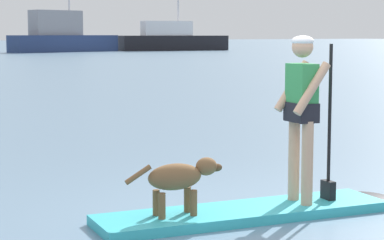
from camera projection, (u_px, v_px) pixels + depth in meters
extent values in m
plane|color=slate|center=(244.00, 218.00, 7.44)|extent=(400.00, 400.00, 0.00)
cube|color=#33B2BF|center=(244.00, 213.00, 7.43)|extent=(3.15, 1.17, 0.10)
ellipsoid|color=black|center=(368.00, 199.00, 8.04)|extent=(0.65, 0.77, 0.10)
cylinder|color=tan|center=(294.00, 159.00, 7.76)|extent=(0.12, 0.12, 0.87)
cylinder|color=tan|center=(307.00, 163.00, 7.52)|extent=(0.12, 0.12, 0.87)
cube|color=black|center=(301.00, 112.00, 7.58)|extent=(0.27, 0.39, 0.20)
cube|color=#338C4C|center=(302.00, 92.00, 7.55)|extent=(0.25, 0.37, 0.58)
sphere|color=tan|center=(302.00, 47.00, 7.50)|extent=(0.22, 0.22, 0.22)
ellipsoid|color=white|center=(303.00, 41.00, 7.49)|extent=(0.23, 0.23, 0.11)
cylinder|color=tan|center=(292.00, 86.00, 7.72)|extent=(0.43, 0.15, 0.54)
cylinder|color=tan|center=(312.00, 89.00, 7.38)|extent=(0.43, 0.15, 0.54)
cylinder|color=black|center=(330.00, 122.00, 7.73)|extent=(0.04, 0.04, 1.65)
cube|color=black|center=(328.00, 190.00, 7.82)|extent=(0.10, 0.19, 0.20)
ellipsoid|color=brown|center=(175.00, 177.00, 7.08)|extent=(0.58, 0.30, 0.26)
ellipsoid|color=brown|center=(206.00, 166.00, 7.21)|extent=(0.24, 0.19, 0.18)
ellipsoid|color=#503923|center=(216.00, 168.00, 7.25)|extent=(0.13, 0.10, 0.08)
cylinder|color=brown|center=(138.00, 175.00, 6.93)|extent=(0.27, 0.09, 0.18)
cylinder|color=brown|center=(187.00, 200.00, 7.25)|extent=(0.07, 0.07, 0.25)
cylinder|color=brown|center=(194.00, 203.00, 7.11)|extent=(0.07, 0.07, 0.25)
cylinder|color=brown|center=(156.00, 203.00, 7.12)|extent=(0.07, 0.07, 0.25)
cylinder|color=brown|center=(162.00, 206.00, 6.98)|extent=(0.07, 0.07, 0.25)
cube|color=navy|center=(64.00, 44.00, 75.78)|extent=(12.19, 4.96, 1.71)
cube|color=gray|center=(56.00, 23.00, 75.06)|extent=(5.64, 3.00, 2.53)
cylinder|color=silver|center=(56.00, 23.00, 75.07)|extent=(4.11, 0.97, 0.14)
cube|color=black|center=(174.00, 43.00, 82.17)|extent=(12.46, 5.33, 1.66)
cube|color=silver|center=(167.00, 28.00, 81.50)|extent=(5.79, 3.25, 1.60)
cylinder|color=silver|center=(167.00, 25.00, 81.45)|extent=(4.18, 1.01, 0.14)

